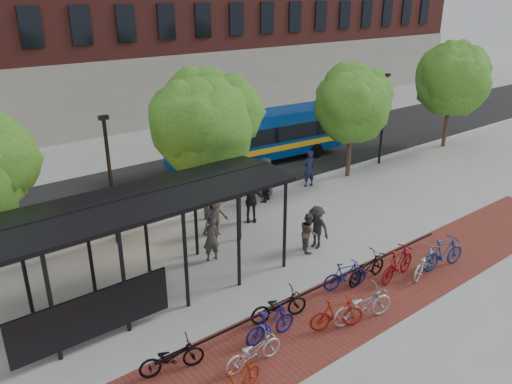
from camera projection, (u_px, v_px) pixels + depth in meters
ground at (309, 226)px, 21.16m from camera, size 160.00×160.00×0.00m
asphalt_street at (207, 175)px, 27.01m from camera, size 160.00×8.00×0.01m
curb at (252, 197)px, 24.06m from camera, size 160.00×0.25×0.12m
brick_strip at (370, 295)px, 16.36m from camera, size 24.00×3.00×0.01m
bike_rack_rail at (322, 297)px, 16.28m from camera, size 12.00×0.05×0.95m
bus_shelter at (128, 215)px, 15.05m from camera, size 10.60×3.07×3.60m
tree_b at (204, 118)px, 20.29m from camera, size 5.15×4.20×6.47m
tree_c at (353, 101)px, 25.56m from camera, size 4.66×3.80×5.92m
tree_d at (453, 76)px, 30.54m from camera, size 5.39×4.40×6.55m
lamp_post_left at (110, 178)px, 18.78m from camera, size 0.35×0.20×5.12m
lamp_post_right at (383, 117)px, 27.89m from camera, size 0.35×0.20×5.12m
bus at (258, 135)px, 28.45m from camera, size 10.82×3.27×2.88m
bike_0 at (172, 357)px, 12.93m from camera, size 1.83×1.02×0.91m
bike_1 at (237, 381)px, 12.08m from camera, size 1.67×0.74×0.97m
bike_2 at (253, 351)px, 13.14m from camera, size 1.78×0.67×0.93m
bike_3 at (270, 324)px, 14.12m from camera, size 1.72×0.55×1.02m
bike_4 at (279, 305)px, 15.01m from camera, size 1.94×1.07×0.97m
bike_5 at (337, 314)px, 14.58m from camera, size 1.73×1.11×1.01m
bike_6 at (363, 305)px, 14.92m from camera, size 2.18×1.15×1.09m
bike_7 at (345, 275)px, 16.60m from camera, size 1.69×0.93×0.98m
bike_8 at (367, 268)px, 17.02m from camera, size 1.92×0.78×0.99m
bike_9 at (398, 263)px, 17.12m from camera, size 2.01×0.80×1.17m
bike_10 at (424, 262)px, 17.42m from camera, size 1.99×1.13×0.99m
bike_11 at (444, 253)px, 17.81m from camera, size 1.99×0.86×1.15m
pedestrian_1 at (211, 239)px, 18.21m from camera, size 0.70×0.52×1.75m
pedestrian_2 at (210, 215)px, 20.21m from camera, size 1.01×0.93×1.67m
pedestrian_3 at (216, 217)px, 20.11m from camera, size 1.08×0.64×1.65m
pedestrian_4 at (251, 201)px, 21.30m from camera, size 1.20×0.96×1.90m
pedestrian_5 at (265, 185)px, 23.44m from camera, size 1.52×1.12×1.59m
pedestrian_6 at (266, 177)px, 24.00m from camera, size 1.08×0.88×1.92m
pedestrian_7 at (309, 168)px, 25.18m from camera, size 0.75×0.55×1.91m
pedestrian_8 at (308, 232)px, 18.92m from camera, size 0.87×0.94×1.55m
pedestrian_9 at (316, 227)px, 19.13m from camera, size 0.82×1.21×1.73m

